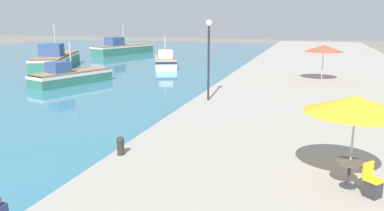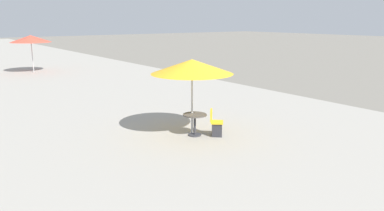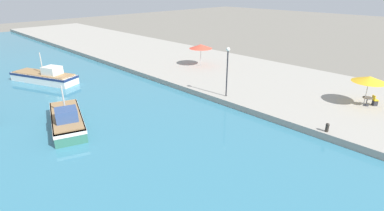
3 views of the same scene
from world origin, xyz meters
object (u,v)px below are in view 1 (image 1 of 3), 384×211
object	(u,v)px
cafe_umbrella_pink	(356,105)
cafe_umbrella_white	(324,48)
fishing_boat_near	(71,76)
lamppost	(209,46)
cafe_chair_left	(373,185)
cafe_table	(349,169)
mooring_bollard	(121,145)
fishing_boat_mid	(56,60)
fishing_boat_distant	(123,48)
fishing_boat_far	(165,61)

from	to	relation	value
cafe_umbrella_pink	cafe_umbrella_white	distance (m)	19.21
fishing_boat_near	lamppost	xyz separation A→B (m)	(12.87, -5.07, 2.96)
cafe_umbrella_white	cafe_chair_left	world-z (taller)	cafe_umbrella_white
cafe_table	lamppost	bearing A→B (deg)	124.10
cafe_table	mooring_bollard	bearing A→B (deg)	177.31
fishing_boat_near	fishing_boat_mid	world-z (taller)	fishing_boat_mid
cafe_table	cafe_umbrella_pink	bearing A→B (deg)	81.92
fishing_boat_mid	cafe_umbrella_pink	bearing A→B (deg)	-64.38
fishing_boat_distant	lamppost	bearing A→B (deg)	-38.16
fishing_boat_distant	cafe_umbrella_pink	size ratio (longest dim) A/B	4.03
cafe_umbrella_pink	cafe_umbrella_white	xyz separation A→B (m)	(-0.34, 19.21, 0.13)
fishing_boat_distant	cafe_umbrella_pink	world-z (taller)	fishing_boat_distant
mooring_bollard	lamppost	distance (m)	10.01
fishing_boat_near	cafe_table	bearing A→B (deg)	-18.44
fishing_boat_near	lamppost	bearing A→B (deg)	-2.48
fishing_boat_mid	cafe_table	bearing A→B (deg)	-64.65
fishing_boat_far	fishing_boat_near	bearing A→B (deg)	-126.43
fishing_boat_near	lamppost	distance (m)	14.14
fishing_boat_distant	cafe_table	distance (m)	49.15
fishing_boat_far	fishing_boat_distant	xyz separation A→B (m)	(-11.67, 12.31, 0.23)
fishing_boat_near	cafe_umbrella_white	distance (m)	19.92
fishing_boat_far	cafe_chair_left	xyz separation A→B (m)	(17.05, -28.44, 0.19)
fishing_boat_mid	cafe_chair_left	size ratio (longest dim) A/B	12.04
cafe_umbrella_pink	lamppost	size ratio (longest dim) A/B	0.60
cafe_umbrella_white	fishing_boat_far	bearing A→B (deg)	152.15
mooring_bollard	cafe_chair_left	bearing A→B (deg)	-5.97
mooring_bollard	lamppost	bearing A→B (deg)	86.79
fishing_boat_near	cafe_umbrella_white	size ratio (longest dim) A/B	2.44
fishing_boat_near	mooring_bollard	size ratio (longest dim) A/B	10.78
fishing_boat_mid	cafe_umbrella_white	bearing A→B (deg)	-32.01
fishing_boat_distant	cafe_umbrella_pink	xyz separation A→B (m)	(28.21, -40.08, 1.96)
fishing_boat_mid	fishing_boat_near	bearing A→B (deg)	-71.55
cafe_umbrella_white	cafe_table	bearing A→B (deg)	-89.07
fishing_boat_distant	mooring_bollard	bearing A→B (deg)	-45.79
lamppost	cafe_umbrella_white	bearing A→B (deg)	55.81
fishing_boat_mid	cafe_chair_left	bearing A→B (deg)	-64.66
fishing_boat_mid	fishing_boat_distant	size ratio (longest dim) A/B	0.99
fishing_boat_near	fishing_boat_far	world-z (taller)	fishing_boat_far
cafe_umbrella_pink	cafe_chair_left	xyz separation A→B (m)	(0.52, -0.67, -1.99)
fishing_boat_far	lamppost	bearing A→B (deg)	-84.49
fishing_boat_mid	mooring_bollard	world-z (taller)	fishing_boat_mid
fishing_boat_far	cafe_chair_left	world-z (taller)	fishing_boat_far
cafe_umbrella_pink	cafe_chair_left	distance (m)	2.17
fishing_boat_mid	fishing_boat_distant	xyz separation A→B (m)	(-1.15, 17.17, -0.04)
fishing_boat_near	cafe_chair_left	distance (m)	25.42
cafe_table	cafe_chair_left	world-z (taller)	cafe_chair_left
fishing_boat_distant	lamppost	world-z (taller)	lamppost
fishing_boat_mid	mooring_bollard	bearing A→B (deg)	-73.17
cafe_chair_left	fishing_boat_mid	bearing A→B (deg)	-89.32
fishing_boat_distant	cafe_umbrella_white	bearing A→B (deg)	-20.25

